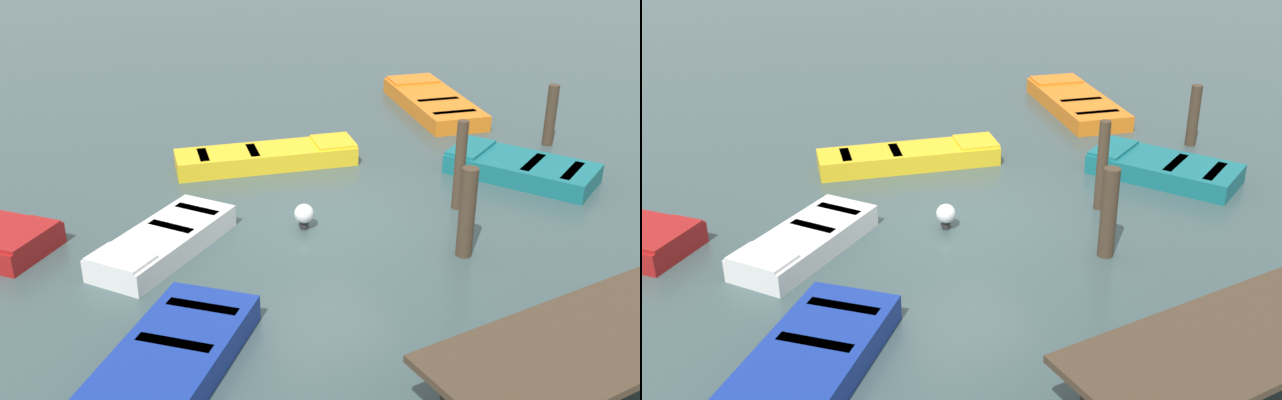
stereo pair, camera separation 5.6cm
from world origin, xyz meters
TOP-DOWN VIEW (x-y plane):
  - ground_plane at (0.00, 0.00)m, footprint 80.00×80.00m
  - dock_segment at (-0.52, 6.26)m, footprint 5.14×1.81m
  - rowboat_orange at (-5.86, -4.00)m, footprint 2.47×4.12m
  - rowboat_white at (3.03, -0.17)m, footprint 3.00×2.49m
  - rowboat_teal at (-4.62, 0.52)m, footprint 2.57×3.32m
  - rowboat_yellow at (-0.33, -2.78)m, footprint 4.03×2.05m
  - rowboat_blue at (4.24, 3.16)m, footprint 3.39×3.29m
  - mooring_piling_mid_right at (-1.36, 2.54)m, footprint 0.28×0.28m
  - mooring_piling_far_right at (-2.48, 1.02)m, footprint 0.21×0.21m
  - mooring_piling_near_left at (-6.56, -0.59)m, footprint 0.25×0.25m
  - marker_buoy at (0.50, 0.26)m, footprint 0.36×0.36m

SIDE VIEW (x-z plane):
  - ground_plane at x=0.00m, z-range 0.00..0.00m
  - rowboat_yellow at x=-0.33m, z-range -0.01..0.45m
  - rowboat_orange at x=-5.86m, z-range -0.01..0.45m
  - rowboat_blue at x=4.24m, z-range -0.01..0.45m
  - rowboat_teal at x=-4.62m, z-range -0.01..0.45m
  - rowboat_white at x=3.03m, z-range -0.01..0.45m
  - marker_buoy at x=0.50m, z-range 0.05..0.53m
  - mooring_piling_near_left at x=-6.56m, z-range 0.00..1.44m
  - mooring_piling_mid_right at x=-1.36m, z-range 0.00..1.61m
  - dock_segment at x=-0.52m, z-range 0.36..1.31m
  - mooring_piling_far_right at x=-2.48m, z-range 0.00..1.78m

